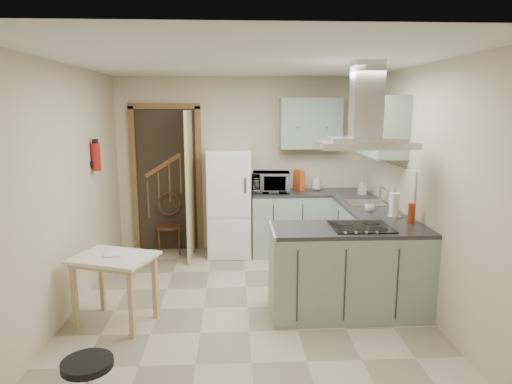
{
  "coord_description": "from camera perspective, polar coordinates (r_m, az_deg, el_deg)",
  "views": [
    {
      "loc": [
        -0.14,
        -4.5,
        2.07
      ],
      "look_at": [
        0.11,
        0.45,
        1.15
      ],
      "focal_mm": 32.0,
      "sensor_mm": 36.0,
      "label": 1
    }
  ],
  "objects": [
    {
      "name": "floor",
      "position": [
        4.96,
        -1.07,
        -14.18
      ],
      "size": [
        4.2,
        4.2,
        0.0
      ],
      "primitive_type": "plane",
      "color": "#BFAE94",
      "rests_on": "ground"
    },
    {
      "name": "ceiling",
      "position": [
        4.52,
        -1.18,
        15.97
      ],
      "size": [
        4.2,
        4.2,
        0.0
      ],
      "primitive_type": "plane",
      "rotation": [
        3.14,
        0.0,
        0.0
      ],
      "color": "silver",
      "rests_on": "back_wall"
    },
    {
      "name": "back_wall",
      "position": [
        6.65,
        -1.68,
        3.43
      ],
      "size": [
        3.6,
        0.0,
        3.6
      ],
      "primitive_type": "plane",
      "rotation": [
        1.57,
        0.0,
        0.0
      ],
      "color": "beige",
      "rests_on": "floor"
    },
    {
      "name": "left_wall",
      "position": [
        4.87,
        -22.81,
        -0.02
      ],
      "size": [
        0.0,
        4.2,
        4.2
      ],
      "primitive_type": "plane",
      "rotation": [
        1.57,
        0.0,
        1.57
      ],
      "color": "beige",
      "rests_on": "floor"
    },
    {
      "name": "right_wall",
      "position": [
        4.97,
        20.11,
        0.36
      ],
      "size": [
        0.0,
        4.2,
        4.2
      ],
      "primitive_type": "plane",
      "rotation": [
        1.57,
        0.0,
        -1.57
      ],
      "color": "beige",
      "rests_on": "floor"
    },
    {
      "name": "doorway",
      "position": [
        6.72,
        -11.09,
        1.59
      ],
      "size": [
        1.1,
        0.12,
        2.1
      ],
      "primitive_type": "cube",
      "color": "brown",
      "rests_on": "floor"
    },
    {
      "name": "fridge",
      "position": [
        6.44,
        -3.38,
        -1.33
      ],
      "size": [
        0.6,
        0.6,
        1.5
      ],
      "primitive_type": "cube",
      "color": "white",
      "rests_on": "floor"
    },
    {
      "name": "counter_back",
      "position": [
        6.55,
        4.2,
        -3.82
      ],
      "size": [
        1.08,
        0.6,
        0.9
      ],
      "primitive_type": "cube",
      "color": "#9EB2A0",
      "rests_on": "floor"
    },
    {
      "name": "counter_right",
      "position": [
        6.08,
        12.91,
        -5.21
      ],
      "size": [
        0.6,
        1.95,
        0.9
      ],
      "primitive_type": "cube",
      "color": "#9EB2A0",
      "rests_on": "floor"
    },
    {
      "name": "splashback",
      "position": [
        6.74,
        6.52,
        2.61
      ],
      "size": [
        1.68,
        0.02,
        0.5
      ],
      "primitive_type": "cube",
      "color": "beige",
      "rests_on": "counter_back"
    },
    {
      "name": "wall_cabinet_back",
      "position": [
        6.52,
        6.79,
        8.51
      ],
      "size": [
        0.85,
        0.35,
        0.7
      ],
      "primitive_type": "cube",
      "color": "#9EB2A0",
      "rests_on": "back_wall"
    },
    {
      "name": "wall_cabinet_right",
      "position": [
        5.64,
        15.49,
        7.9
      ],
      "size": [
        0.35,
        0.9,
        0.7
      ],
      "primitive_type": "cube",
      "color": "#9EB2A0",
      "rests_on": "right_wall"
    },
    {
      "name": "peninsula",
      "position": [
        4.76,
        11.6,
        -9.62
      ],
      "size": [
        1.55,
        0.65,
        0.9
      ],
      "primitive_type": "cube",
      "color": "#9EB2A0",
      "rests_on": "floor"
    },
    {
      "name": "hob",
      "position": [
        4.65,
        13.0,
        -4.26
      ],
      "size": [
        0.58,
        0.5,
        0.01
      ],
      "primitive_type": "cube",
      "color": "black",
      "rests_on": "peninsula"
    },
    {
      "name": "extractor_hood",
      "position": [
        4.51,
        13.43,
        5.78
      ],
      "size": [
        0.9,
        0.55,
        0.1
      ],
      "primitive_type": "cube",
      "color": "silver",
      "rests_on": "ceiling"
    },
    {
      "name": "sink",
      "position": [
        5.81,
        13.55,
        -1.35
      ],
      "size": [
        0.45,
        0.4,
        0.01
      ],
      "primitive_type": "cube",
      "color": "silver",
      "rests_on": "counter_right"
    },
    {
      "name": "fire_extinguisher",
      "position": [
        5.66,
        -19.36,
        4.15
      ],
      "size": [
        0.1,
        0.1,
        0.32
      ],
      "primitive_type": "cylinder",
      "color": "#B2140F",
      "rests_on": "left_wall"
    },
    {
      "name": "drop_leaf_table",
      "position": [
        4.69,
        -17.12,
        -11.61
      ],
      "size": [
        0.87,
        0.76,
        0.68
      ],
      "primitive_type": "cube",
      "rotation": [
        0.0,
        0.0,
        -0.34
      ],
      "color": "tan",
      "rests_on": "floor"
    },
    {
      "name": "bentwood_chair",
      "position": [
        6.66,
        -10.86,
        -4.27
      ],
      "size": [
        0.4,
        0.4,
        0.78
      ],
      "primitive_type": "cube",
      "rotation": [
        0.0,
        0.0,
        0.15
      ],
      "color": "#442A16",
      "rests_on": "floor"
    },
    {
      "name": "microwave",
      "position": [
        6.38,
        1.89,
        1.24
      ],
      "size": [
        0.55,
        0.4,
        0.29
      ],
      "primitive_type": "imported",
      "rotation": [
        0.0,
        0.0,
        -0.1
      ],
      "color": "black",
      "rests_on": "counter_back"
    },
    {
      "name": "kettle",
      "position": [
        6.6,
        7.58,
        1.09
      ],
      "size": [
        0.17,
        0.17,
        0.2
      ],
      "primitive_type": "cylinder",
      "rotation": [
        0.0,
        0.0,
        0.32
      ],
      "color": "white",
      "rests_on": "counter_back"
    },
    {
      "name": "cereal_box",
      "position": [
        6.61,
        5.39,
        1.54
      ],
      "size": [
        0.15,
        0.21,
        0.29
      ],
      "primitive_type": "cube",
      "rotation": [
        0.0,
        0.0,
        0.4
      ],
      "color": "#E5591A",
      "rests_on": "counter_back"
    },
    {
      "name": "soap_bottle",
      "position": [
        6.38,
        13.13,
        0.63
      ],
      "size": [
        0.1,
        0.1,
        0.21
      ],
      "primitive_type": "imported",
      "rotation": [
        0.0,
        0.0,
        0.02
      ],
      "color": "silver",
      "rests_on": "counter_right"
    },
    {
      "name": "paper_towel",
      "position": [
        5.16,
        16.9,
        -1.51
      ],
      "size": [
        0.14,
        0.14,
        0.27
      ],
      "primitive_type": "cylinder",
      "rotation": [
        0.0,
        0.0,
        -0.42
      ],
      "color": "white",
      "rests_on": "counter_right"
    },
    {
      "name": "cup",
      "position": [
        5.35,
        14.02,
        -1.97
      ],
      "size": [
        0.13,
        0.13,
        0.09
      ],
      "primitive_type": "imported",
      "rotation": [
        0.0,
        0.0,
        -0.25
      ],
      "color": "silver",
      "rests_on": "counter_right"
    },
    {
      "name": "red_bottle",
      "position": [
        4.95,
        18.86,
        -2.53
      ],
      "size": [
        0.07,
        0.07,
        0.2
      ],
      "primitive_type": "cylinder",
      "rotation": [
        0.0,
        0.0,
        0.04
      ],
      "color": "#B4310F",
      "rests_on": "peninsula"
    },
    {
      "name": "book",
      "position": [
        4.62,
        -18.47,
        -6.87
      ],
      "size": [
        0.19,
        0.24,
        0.1
      ],
      "primitive_type": "imported",
      "rotation": [
        0.0,
        0.0,
        0.16
      ],
      "color": "maroon",
      "rests_on": "drop_leaf_table"
    }
  ]
}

